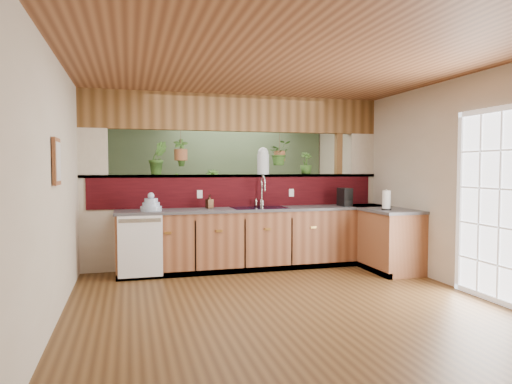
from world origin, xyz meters
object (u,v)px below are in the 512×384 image
object	(u,v)px
paper_towel	(386,201)
glass_jar	(263,161)
coffee_maker	(345,198)
shelving_console	(196,219)
faucet	(262,190)
soap_dispenser	(209,202)
dish_stack	(151,205)

from	to	relation	value
paper_towel	glass_jar	xyz separation A→B (m)	(-1.46, 1.18, 0.57)
coffee_maker	shelving_console	xyz separation A→B (m)	(-1.99, 2.33, -0.53)
paper_towel	faucet	bearing A→B (deg)	148.16
soap_dispenser	coffee_maker	bearing A→B (deg)	-4.30
soap_dispenser	paper_towel	bearing A→B (deg)	-20.92
dish_stack	glass_jar	world-z (taller)	glass_jar
faucet	soap_dispenser	world-z (taller)	faucet
coffee_maker	glass_jar	world-z (taller)	glass_jar
dish_stack	paper_towel	xyz separation A→B (m)	(3.20, -0.73, 0.05)
dish_stack	paper_towel	size ratio (longest dim) A/B	1.00
dish_stack	soap_dispenser	world-z (taller)	dish_stack
paper_towel	glass_jar	world-z (taller)	glass_jar
faucet	glass_jar	xyz separation A→B (m)	(0.08, 0.22, 0.44)
dish_stack	soap_dispenser	bearing A→B (deg)	11.72
dish_stack	shelving_console	bearing A→B (deg)	68.05
dish_stack	shelving_console	xyz separation A→B (m)	(0.95, 2.35, -0.48)
glass_jar	dish_stack	bearing A→B (deg)	-165.52
dish_stack	coffee_maker	world-z (taller)	coffee_maker
faucet	soap_dispenser	xyz separation A→B (m)	(-0.82, -0.05, -0.16)
paper_towel	soap_dispenser	bearing A→B (deg)	159.08
glass_jar	shelving_console	bearing A→B (deg)	112.61
shelving_console	glass_jar	bearing A→B (deg)	-72.78
soap_dispenser	faucet	bearing A→B (deg)	3.77
soap_dispenser	coffee_maker	xyz separation A→B (m)	(2.10, -0.16, 0.03)
glass_jar	paper_towel	bearing A→B (deg)	-38.80
faucet	dish_stack	xyz separation A→B (m)	(-1.66, -0.23, -0.18)
paper_towel	glass_jar	size ratio (longest dim) A/B	0.69
soap_dispenser	coffee_maker	size ratio (longest dim) A/B	0.72
faucet	coffee_maker	world-z (taller)	faucet
soap_dispenser	dish_stack	bearing A→B (deg)	-168.28
glass_jar	coffee_maker	bearing A→B (deg)	-19.83
coffee_maker	shelving_console	distance (m)	3.11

